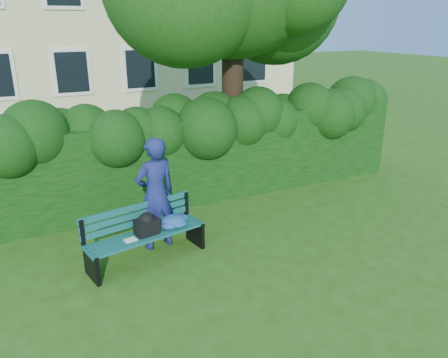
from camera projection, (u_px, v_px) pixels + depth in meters
name	position (u px, v px, depth m)	size (l,w,h in m)	color
ground	(239.00, 240.00, 7.73)	(80.00, 80.00, 0.00)	#2F4E11
hedge	(191.00, 158.00, 9.28)	(10.00, 1.00, 1.80)	black
park_bench	(152.00, 229.00, 7.01)	(2.01, 0.91, 0.89)	#0F4B4A
man_reading	(156.00, 194.00, 7.20)	(0.70, 0.46, 1.92)	navy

